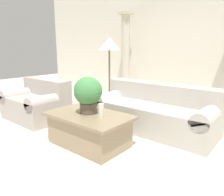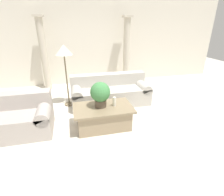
{
  "view_description": "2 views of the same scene",
  "coord_description": "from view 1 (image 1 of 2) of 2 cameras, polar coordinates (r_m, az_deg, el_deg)",
  "views": [
    {
      "loc": [
        2.1,
        -2.53,
        1.39
      ],
      "look_at": [
        -0.07,
        0.08,
        0.62
      ],
      "focal_mm": 35.0,
      "sensor_mm": 36.0,
      "label": 1
    },
    {
      "loc": [
        -0.66,
        -3.66,
        2.1
      ],
      "look_at": [
        0.16,
        -0.25,
        0.57
      ],
      "focal_mm": 28.0,
      "sensor_mm": 36.0,
      "label": 2
    }
  ],
  "objects": [
    {
      "name": "ground_plane",
      "position": [
        3.57,
        0.06,
        -10.04
      ],
      "size": [
        16.0,
        16.0,
        0.0
      ],
      "primitive_type": "plane",
      "color": "silver"
    },
    {
      "name": "wall_back",
      "position": [
        5.65,
        18.54,
        14.39
      ],
      "size": [
        10.0,
        0.06,
        3.2
      ],
      "color": "silver",
      "rests_on": "ground_plane"
    },
    {
      "name": "sofa_long",
      "position": [
        3.85,
        10.91,
        -3.47
      ],
      "size": [
        2.1,
        0.86,
        0.78
      ],
      "color": "#B7B2A8",
      "rests_on": "ground_plane"
    },
    {
      "name": "loveseat",
      "position": [
        4.61,
        -18.93,
        -1.12
      ],
      "size": [
        1.25,
        0.86,
        0.78
      ],
      "color": "#B0A69F",
      "rests_on": "ground_plane"
    },
    {
      "name": "coffee_table",
      "position": [
        3.23,
        -6.01,
        -8.09
      ],
      "size": [
        1.23,
        0.76,
        0.47
      ],
      "color": "#998466",
      "rests_on": "ground_plane"
    },
    {
      "name": "potted_plant",
      "position": [
        3.14,
        -6.28,
        1.3
      ],
      "size": [
        0.41,
        0.41,
        0.53
      ],
      "color": "brown",
      "rests_on": "coffee_table"
    },
    {
      "name": "pillar_candle",
      "position": [
        2.96,
        -2.87,
        -3.31
      ],
      "size": [
        0.07,
        0.07,
        0.2
      ],
      "color": "silver",
      "rests_on": "coffee_table"
    },
    {
      "name": "floor_lamp",
      "position": [
        4.45,
        -0.7,
        12.8
      ],
      "size": [
        0.42,
        0.42,
        1.59
      ],
      "color": "brown",
      "rests_on": "ground_plane"
    },
    {
      "name": "column_left",
      "position": [
        5.97,
        3.49,
        10.82
      ],
      "size": [
        0.31,
        0.31,
        2.29
      ],
      "color": "beige",
      "rests_on": "ground_plane"
    }
  ]
}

